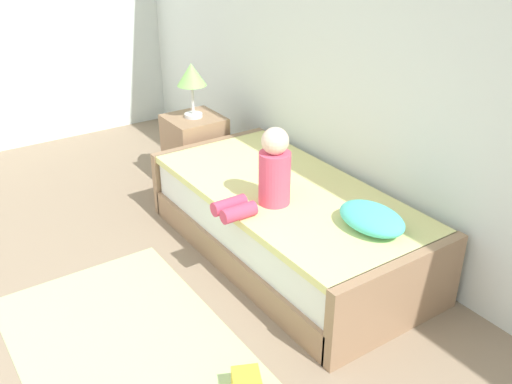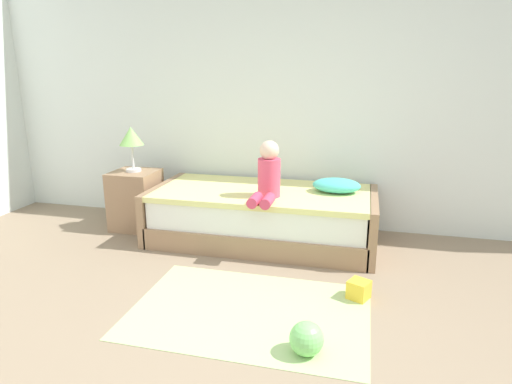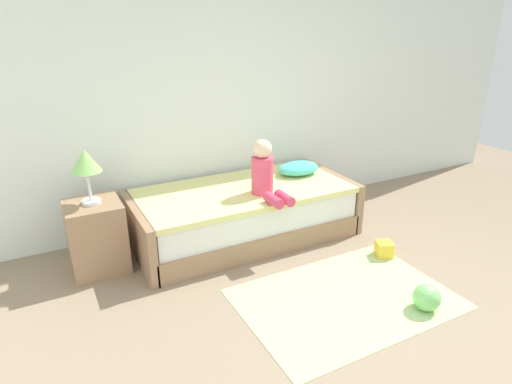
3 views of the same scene
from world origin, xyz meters
name	(u,v)px [view 2 (image 2 of 3)]	position (x,y,z in m)	size (l,w,h in m)	color
wall_rear	(327,85)	(0.00, 2.60, 1.45)	(7.20, 0.10, 2.90)	silver
bed	(262,216)	(-0.51, 2.00, 0.25)	(2.11, 1.00, 0.50)	#997556
nightstand	(136,200)	(-1.86, 2.04, 0.30)	(0.44, 0.44, 0.60)	#997556
table_lamp	(131,138)	(-1.86, 2.04, 0.94)	(0.24, 0.24, 0.45)	silver
child_figure	(268,175)	(-0.41, 1.77, 0.70)	(0.20, 0.51, 0.50)	#E04C6B
pillow	(336,185)	(0.17, 2.10, 0.56)	(0.44, 0.30, 0.13)	#4CCCBC
toy_ball	(306,339)	(0.14, 0.33, 0.10)	(0.20, 0.20, 0.20)	#7FD872
area_rug	(250,311)	(-0.29, 0.70, 0.00)	(1.60, 1.10, 0.01)	#B2D189
toy_block	(359,290)	(0.42, 1.06, 0.07)	(0.14, 0.14, 0.14)	yellow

